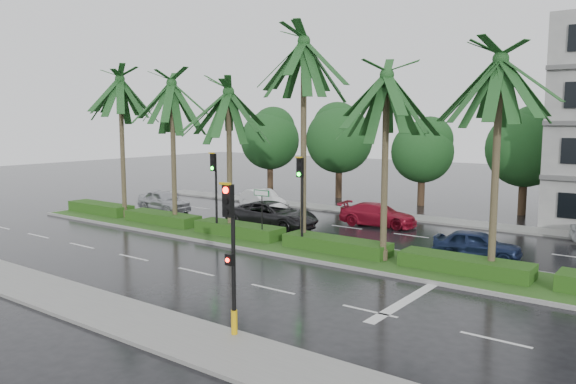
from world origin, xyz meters
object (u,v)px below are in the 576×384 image
Objects in this scene: signal_near at (231,253)px; car_silver at (164,201)px; car_darkgrey at (273,215)px; car_white at (263,200)px; car_blue at (477,245)px; signal_median_left at (215,181)px; car_red at (378,215)px; street_sign at (262,203)px.

signal_near is 23.42m from car_silver.
car_darkgrey is at bearing -86.31° from car_silver.
signal_near is at bearing -118.91° from car_white.
car_darkgrey is at bearing 81.81° from car_blue.
signal_near is 13.93m from signal_median_left.
signal_near is 1.01× the size of car_silver.
car_silver is at bearing 85.83° from car_darkgrey.
signal_median_left is at bearing 166.47° from car_darkgrey.
car_red is (-4.75, 17.85, -1.84)m from signal_near.
car_white is at bearing 113.83° from signal_median_left.
street_sign is (-7.00, 9.87, -0.38)m from signal_near.
car_red is at bearing 57.25° from signal_median_left.
signal_near reaches higher than car_silver.
signal_near reaches higher than car_blue.
car_silver reaches higher than car_red.
street_sign is 10.80m from car_white.
car_silver is 1.13× the size of car_blue.
street_sign is 4.55m from car_darkgrey.
signal_median_left is 4.55m from car_darkgrey.
signal_median_left reaches higher than car_darkgrey.
car_darkgrey is (9.56, -0.25, 0.03)m from car_silver.
signal_near is 1.00× the size of car_white.
signal_near is 1.68× the size of street_sign.
car_red reaches higher than car_blue.
car_blue is (21.31, -0.44, -0.09)m from car_silver.
car_white is 16.95m from car_blue.
car_white is (5.06, 4.35, -0.01)m from car_silver.
car_red is at bearing 51.20° from car_blue.
street_sign is 8.41m from car_red.
signal_median_left is at bearing -132.18° from car_white.
car_blue is at bearing 79.42° from signal_near.
car_white is at bearing 66.32° from car_blue.
car_blue is (2.50, 13.39, -1.86)m from signal_near.
signal_median_left reaches higher than car_red.
car_white is 0.79× the size of car_darkgrey.
signal_median_left is 1.01× the size of car_silver.
car_darkgrey is at bearing 124.26° from signal_near.
car_blue is at bearing -86.00° from car_silver.
car_silver reaches higher than car_white.
car_silver is 14.62m from car_red.
street_sign reaches higher than car_red.
street_sign is at bearing 125.34° from signal_near.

